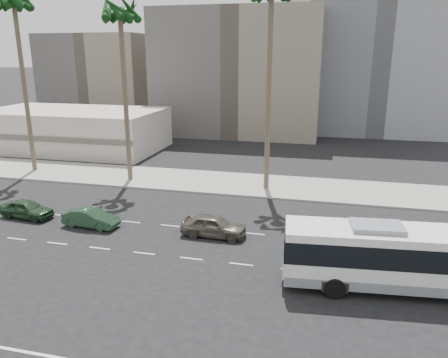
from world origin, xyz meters
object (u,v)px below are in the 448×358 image
(city_bus, at_px, (406,257))
(car_a, at_px, (214,226))
(car_c, at_px, (27,209))
(palm_mid, at_px, (120,17))
(palm_far, at_px, (14,6))
(car_b, at_px, (91,218))

(city_bus, bearing_deg, car_a, 153.73)
(car_c, distance_m, palm_mid, 18.03)
(city_bus, height_order, car_a, city_bus)
(palm_mid, bearing_deg, city_bus, -33.93)
(palm_mid, distance_m, palm_far, 11.20)
(car_c, distance_m, palm_far, 20.83)
(car_b, xyz_separation_m, palm_far, (-13.50, 12.04, 15.38))
(car_a, bearing_deg, car_b, 93.76)
(city_bus, distance_m, car_a, 12.03)
(city_bus, bearing_deg, car_c, 165.11)
(car_a, xyz_separation_m, palm_far, (-22.28, 11.56, 15.30))
(car_a, relative_size, car_b, 1.09)
(palm_far, bearing_deg, car_a, -27.42)
(city_bus, distance_m, palm_far, 39.65)
(city_bus, relative_size, car_c, 3.09)
(city_bus, xyz_separation_m, car_b, (-19.97, 3.77, -1.19))
(car_b, height_order, car_c, car_c)
(car_b, distance_m, car_c, 5.52)
(city_bus, bearing_deg, palm_far, 149.24)
(palm_mid, bearing_deg, palm_far, 176.10)
(city_bus, height_order, palm_mid, palm_mid)
(palm_far, bearing_deg, car_c, -55.36)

